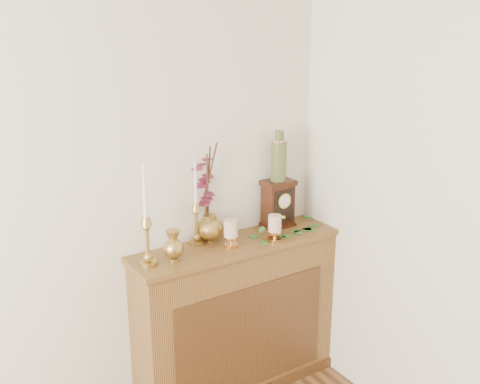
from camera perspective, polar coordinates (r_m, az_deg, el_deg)
console_shelf at (r=3.33m, az=-0.27°, el=-12.95°), size 1.24×0.34×0.93m
candlestick_left at (r=2.80m, az=-9.45°, el=-4.13°), size 0.09×0.09×0.53m
candlestick_center at (r=3.04m, az=-4.48°, el=-2.52°), size 0.08×0.08×0.48m
bud_vase at (r=2.86m, az=-6.78°, el=-5.48°), size 0.10×0.10×0.17m
ginger_jar at (r=3.07m, az=-3.57°, el=-0.37°), size 0.23×0.25×0.57m
pillar_candle_left at (r=3.02m, az=-0.93°, el=-4.08°), size 0.08×0.08×0.16m
pillar_candle_right at (r=3.11m, az=3.54°, el=-3.52°), size 0.08×0.08×0.16m
ivy_garland at (r=3.26m, az=4.93°, el=-3.79°), size 0.42×0.21×0.08m
mantel_clock at (r=3.31m, az=3.89°, el=-1.22°), size 0.19×0.13×0.28m
ceramic_vase at (r=3.23m, az=3.96°, el=3.41°), size 0.09×0.09×0.29m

